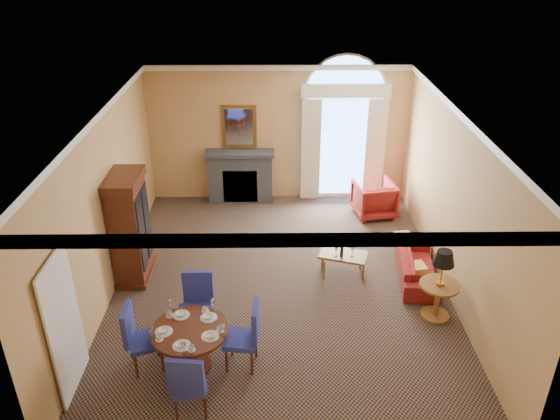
{
  "coord_description": "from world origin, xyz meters",
  "views": [
    {
      "loc": [
        -0.1,
        -8.26,
        5.82
      ],
      "look_at": [
        0.0,
        0.5,
        1.3
      ],
      "focal_mm": 35.0,
      "sensor_mm": 36.0,
      "label": 1
    }
  ],
  "objects_px": {
    "sofa": "(417,267)",
    "armchair": "(374,199)",
    "coffee_table": "(343,256)",
    "dining_table": "(190,339)",
    "armoire": "(130,229)",
    "side_table": "(441,277)"
  },
  "relations": [
    {
      "from": "armchair",
      "to": "coffee_table",
      "type": "relative_size",
      "value": 0.91
    },
    {
      "from": "armoire",
      "to": "side_table",
      "type": "relative_size",
      "value": 1.62
    },
    {
      "from": "sofa",
      "to": "coffee_table",
      "type": "bearing_deg",
      "value": 90.47
    },
    {
      "from": "armchair",
      "to": "coffee_table",
      "type": "xyz_separation_m",
      "value": [
        -0.98,
        -2.41,
        0.0
      ]
    },
    {
      "from": "side_table",
      "to": "sofa",
      "type": "bearing_deg",
      "value": 92.52
    },
    {
      "from": "armoire",
      "to": "sofa",
      "type": "xyz_separation_m",
      "value": [
        5.27,
        -0.17,
        -0.74
      ]
    },
    {
      "from": "armchair",
      "to": "armoire",
      "type": "bearing_deg",
      "value": 16.04
    },
    {
      "from": "armoire",
      "to": "coffee_table",
      "type": "distance_m",
      "value": 3.94
    },
    {
      "from": "sofa",
      "to": "armchair",
      "type": "bearing_deg",
      "value": 15.65
    },
    {
      "from": "dining_table",
      "to": "armoire",
      "type": "bearing_deg",
      "value": 119.39
    },
    {
      "from": "sofa",
      "to": "coffee_table",
      "type": "height_order",
      "value": "coffee_table"
    },
    {
      "from": "dining_table",
      "to": "coffee_table",
      "type": "relative_size",
      "value": 1.16
    },
    {
      "from": "dining_table",
      "to": "side_table",
      "type": "height_order",
      "value": "side_table"
    },
    {
      "from": "armoire",
      "to": "dining_table",
      "type": "height_order",
      "value": "armoire"
    },
    {
      "from": "dining_table",
      "to": "coffee_table",
      "type": "bearing_deg",
      "value": 44.18
    },
    {
      "from": "armoire",
      "to": "armchair",
      "type": "bearing_deg",
      "value": 26.13
    },
    {
      "from": "dining_table",
      "to": "sofa",
      "type": "bearing_deg",
      "value": 30.49
    },
    {
      "from": "sofa",
      "to": "armchair",
      "type": "height_order",
      "value": "armchair"
    },
    {
      "from": "sofa",
      "to": "armchair",
      "type": "xyz_separation_m",
      "value": [
        -0.4,
        2.56,
        0.16
      ]
    },
    {
      "from": "armoire",
      "to": "dining_table",
      "type": "distance_m",
      "value": 2.86
    },
    {
      "from": "coffee_table",
      "to": "side_table",
      "type": "distance_m",
      "value": 1.96
    },
    {
      "from": "armoire",
      "to": "sofa",
      "type": "relative_size",
      "value": 1.24
    }
  ]
}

